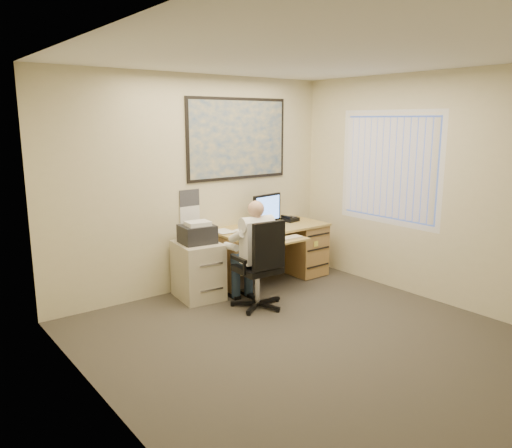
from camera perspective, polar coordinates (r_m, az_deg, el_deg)
room_shell at (r=4.59m, az=7.68°, el=1.73°), size 4.00×4.50×2.70m
desk at (r=6.96m, az=3.53°, el=-2.36°), size 1.60×0.97×1.15m
world_map at (r=6.65m, az=-2.07°, el=9.70°), size 1.56×0.03×1.06m
wall_calendar at (r=6.33m, az=-7.58°, el=2.03°), size 0.28×0.01×0.42m
window_blinds at (r=6.56m, az=14.95°, el=6.22°), size 0.06×1.40×1.30m
filing_cabinet at (r=6.13m, az=-6.64°, el=-4.69°), size 0.56×0.65×0.96m
office_chair at (r=5.79m, az=0.48°, el=-6.70°), size 0.66×0.66×1.05m
person at (r=5.76m, az=-0.03°, el=-3.48°), size 0.58×0.77×1.25m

